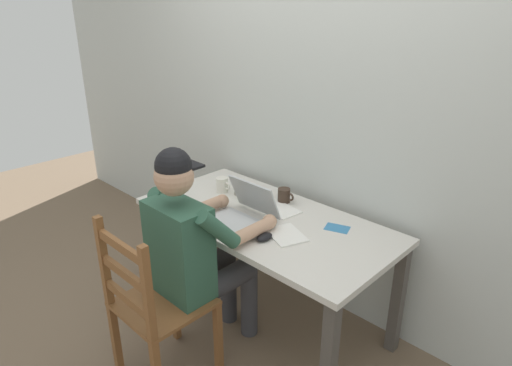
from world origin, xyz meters
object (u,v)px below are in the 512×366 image
object	(u,v)px
desk	(264,231)
wooden_chair	(154,306)
computer_mouse	(264,237)
seated_person	(196,246)
book_stack_main	(251,193)
laptop	(242,213)
coffee_mug_white	(222,185)
coffee_mug_dark	(284,195)
landscape_photo_print	(337,228)

from	to	relation	value
desk	wooden_chair	world-z (taller)	wooden_chair
desk	computer_mouse	bearing A→B (deg)	-47.05
seated_person	wooden_chair	world-z (taller)	seated_person
seated_person	wooden_chair	bearing A→B (deg)	-90.00
desk	book_stack_main	bearing A→B (deg)	149.21
desk	laptop	size ratio (longest dim) A/B	4.60
coffee_mug_white	book_stack_main	bearing A→B (deg)	22.84
coffee_mug_white	desk	bearing A→B (deg)	-9.72
laptop	coffee_mug_dark	distance (m)	0.36
desk	book_stack_main	world-z (taller)	book_stack_main
computer_mouse	coffee_mug_white	world-z (taller)	coffee_mug_white
desk	book_stack_main	distance (m)	0.32
desk	coffee_mug_white	xyz separation A→B (m)	(-0.45, 0.08, 0.14)
seated_person	book_stack_main	distance (m)	0.64
coffee_mug_white	landscape_photo_print	distance (m)	0.83
seated_person	computer_mouse	size ratio (longest dim) A/B	12.47
wooden_chair	coffee_mug_white	xyz separation A→B (m)	(-0.38, 0.81, 0.30)
book_stack_main	laptop	bearing A→B (deg)	-53.64
coffee_mug_white	coffee_mug_dark	world-z (taller)	coffee_mug_white
landscape_photo_print	computer_mouse	bearing A→B (deg)	-137.65
desk	computer_mouse	size ratio (longest dim) A/B	15.18
wooden_chair	computer_mouse	xyz separation A→B (m)	(0.24, 0.54, 0.27)
desk	coffee_mug_dark	bearing A→B (deg)	103.01
wooden_chair	laptop	size ratio (longest dim) A/B	2.85
laptop	landscape_photo_print	bearing A→B (deg)	34.38
landscape_photo_print	coffee_mug_white	bearing A→B (deg)	167.61
book_stack_main	computer_mouse	bearing A→B (deg)	-38.35
desk	seated_person	world-z (taller)	seated_person
seated_person	landscape_photo_print	world-z (taller)	seated_person
coffee_mug_dark	computer_mouse	bearing A→B (deg)	-61.37
coffee_mug_dark	book_stack_main	bearing A→B (deg)	-158.59
computer_mouse	coffee_mug_white	bearing A→B (deg)	156.73
seated_person	computer_mouse	distance (m)	0.36
wooden_chair	book_stack_main	bearing A→B (deg)	102.45
book_stack_main	landscape_photo_print	world-z (taller)	book_stack_main
wooden_chair	landscape_photo_print	world-z (taller)	wooden_chair
laptop	landscape_photo_print	world-z (taller)	laptop
seated_person	coffee_mug_dark	distance (m)	0.69
wooden_chair	book_stack_main	distance (m)	0.95
wooden_chair	coffee_mug_white	world-z (taller)	wooden_chair
computer_mouse	desk	bearing A→B (deg)	132.95
laptop	computer_mouse	size ratio (longest dim) A/B	3.30
coffee_mug_dark	landscape_photo_print	world-z (taller)	coffee_mug_dark
coffee_mug_white	landscape_photo_print	world-z (taller)	coffee_mug_white
coffee_mug_dark	book_stack_main	size ratio (longest dim) A/B	0.55
wooden_chair	landscape_photo_print	xyz separation A→B (m)	(0.44, 0.91, 0.26)
coffee_mug_dark	wooden_chair	bearing A→B (deg)	-90.63
coffee_mug_white	book_stack_main	size ratio (longest dim) A/B	0.55
coffee_mug_white	computer_mouse	bearing A→B (deg)	-23.27
seated_person	wooden_chair	size ratio (longest dim) A/B	1.32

